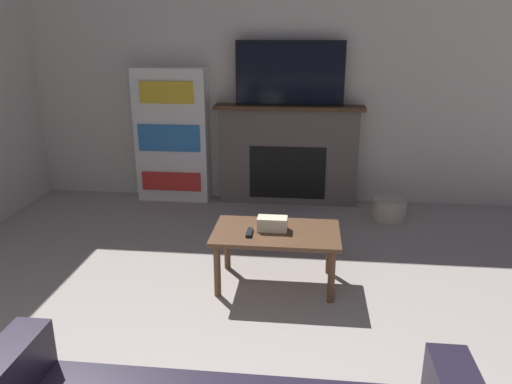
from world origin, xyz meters
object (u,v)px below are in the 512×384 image
(coffee_table, at_px, (276,238))
(storage_basket, at_px, (389,209))
(tv, at_px, (290,73))
(bookshelf, at_px, (172,136))
(fireplace, at_px, (288,154))

(coffee_table, height_order, storage_basket, coffee_table)
(tv, distance_m, bookshelf, 1.45)
(coffee_table, bearing_deg, bookshelf, 124.23)
(bookshelf, height_order, storage_basket, bookshelf)
(fireplace, relative_size, tv, 1.41)
(tv, height_order, bookshelf, tv)
(fireplace, relative_size, storage_basket, 4.74)
(bookshelf, relative_size, storage_basket, 4.35)
(bookshelf, xyz_separation_m, storage_basket, (2.34, -0.40, -0.63))
(fireplace, bearing_deg, coffee_table, -89.89)
(fireplace, distance_m, storage_basket, 1.22)
(coffee_table, bearing_deg, storage_basket, 54.69)
(tv, bearing_deg, coffee_table, -89.88)
(tv, height_order, coffee_table, tv)
(tv, xyz_separation_m, bookshelf, (-1.28, -0.00, -0.68))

